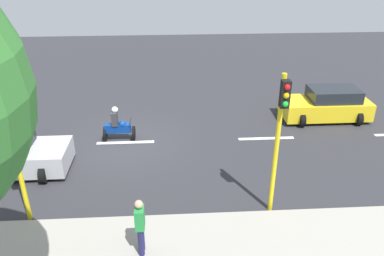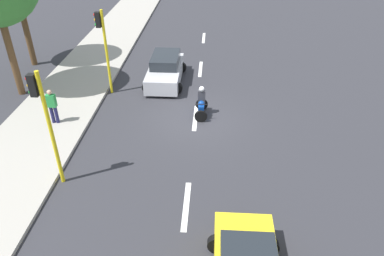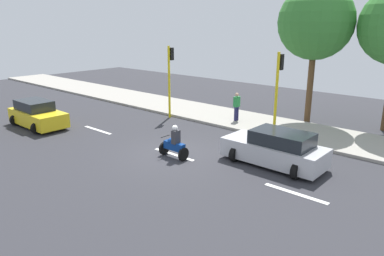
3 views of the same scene
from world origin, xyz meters
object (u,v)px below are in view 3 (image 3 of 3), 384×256
street_tree_south (316,23)px  motorcycle (174,144)px  car_yellow_cab (37,115)px  traffic_light_corner (170,72)px  traffic_light_midblock (278,84)px  pedestrian_near_signal (237,106)px  car_silver (275,149)px

street_tree_south → motorcycle: bearing=170.0°
car_yellow_cab → traffic_light_corner: 8.24m
motorcycle → traffic_light_corner: 7.70m
traffic_light_corner → street_tree_south: bearing=-55.7°
motorcycle → traffic_light_midblock: traffic_light_midblock is taller
traffic_light_corner → street_tree_south: street_tree_south is taller
car_yellow_cab → street_tree_south: bearing=-44.5°
traffic_light_midblock → motorcycle: bearing=157.0°
pedestrian_near_signal → car_silver: bearing=-131.5°
motorcycle → car_silver: bearing=-59.5°
car_silver → traffic_light_midblock: (2.89, 1.62, 2.22)m
traffic_light_corner → street_tree_south: 8.99m
pedestrian_near_signal → street_tree_south: (3.13, -3.10, 4.79)m
motorcycle → car_yellow_cab: bearing=99.3°
pedestrian_near_signal → traffic_light_corner: traffic_light_corner is taller
traffic_light_midblock → street_tree_south: (4.80, 0.42, 2.92)m
car_silver → traffic_light_corner: bearing=72.3°
motorcycle → pedestrian_near_signal: pedestrian_near_signal is taller
car_yellow_cab → pedestrian_near_signal: bearing=-44.5°
car_silver → traffic_light_corner: traffic_light_corner is taller
car_silver → pedestrian_near_signal: bearing=48.5°
motorcycle → traffic_light_corner: size_ratio=0.34×
traffic_light_corner → traffic_light_midblock: same height
motorcycle → traffic_light_midblock: bearing=-23.0°
traffic_light_midblock → street_tree_south: bearing=5.0°
pedestrian_near_signal → traffic_light_midblock: (-1.67, -3.52, 1.87)m
pedestrian_near_signal → traffic_light_corner: 4.65m
traffic_light_midblock → pedestrian_near_signal: bearing=64.7°
motorcycle → traffic_light_corner: (5.12, 5.27, 2.29)m
car_yellow_cab → traffic_light_corner: traffic_light_corner is taller
motorcycle → pedestrian_near_signal: size_ratio=0.91×
pedestrian_near_signal → traffic_light_midblock: traffic_light_midblock is taller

